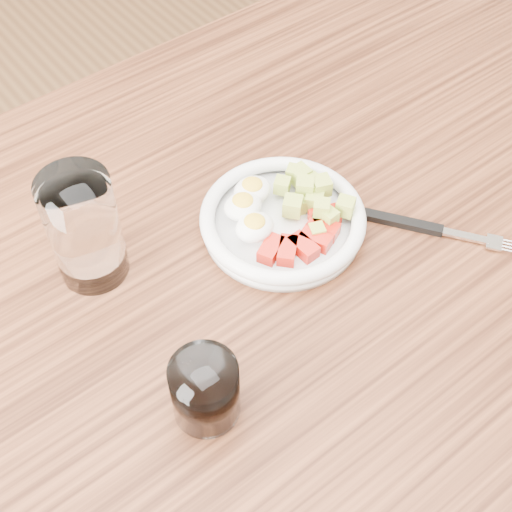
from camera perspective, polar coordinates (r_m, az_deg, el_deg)
The scene contains 6 objects.
ground at distance 1.52m, azimuth 0.56°, elevation -19.16°, with size 4.00×4.00×0.00m, color brown.
dining_table at distance 0.91m, azimuth 0.89°, elevation -5.19°, with size 1.50×0.90×0.77m.
bowl at distance 0.86m, azimuth 2.11°, elevation 3.10°, with size 0.20×0.20×0.05m.
fork at distance 0.89m, azimuth 13.39°, elevation 2.25°, with size 0.13×0.18×0.01m.
water_glass at distance 0.80m, azimuth -13.58°, elevation 2.12°, with size 0.08×0.08×0.14m, color white.
coffee_glass at distance 0.70m, azimuth -4.09°, elevation -10.69°, with size 0.07×0.07×0.08m.
Camera 1 is at (-0.31, -0.38, 1.43)m, focal length 50.00 mm.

